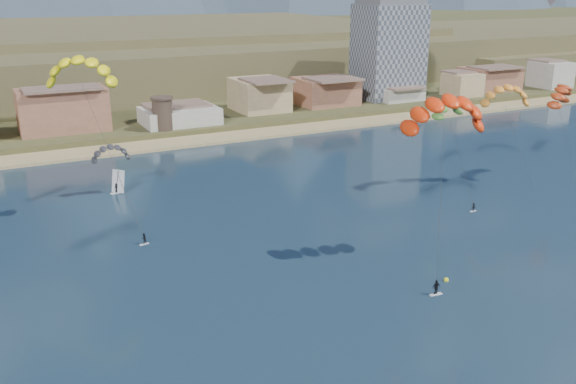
{
  "coord_description": "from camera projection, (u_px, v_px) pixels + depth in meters",
  "views": [
    {
      "loc": [
        -38.15,
        -43.8,
        38.25
      ],
      "look_at": [
        0.0,
        32.0,
        10.0
      ],
      "focal_mm": 39.22,
      "sensor_mm": 36.0,
      "label": 1
    }
  ],
  "objects": [
    {
      "name": "buoy",
      "position": [
        446.0,
        280.0,
        84.97
      ],
      "size": [
        0.68,
        0.68,
        0.68
      ],
      "color": "yellow",
      "rests_on": "ground"
    },
    {
      "name": "distant_kite_dark",
      "position": [
        110.0,
        150.0,
        116.22
      ],
      "size": [
        7.47,
        5.49,
        12.3
      ],
      "color": "#262626",
      "rests_on": "ground"
    },
    {
      "name": "ground",
      "position": [
        426.0,
        369.0,
        65.48
      ],
      "size": [
        2400.0,
        2400.0,
        0.0
      ],
      "primitive_type": "plane",
      "color": "#0E2232",
      "rests_on": "ground"
    },
    {
      "name": "distant_kite_red",
      "position": [
        560.0,
        92.0,
        124.56
      ],
      "size": [
        10.39,
        8.13,
        20.85
      ],
      "color": "#262626",
      "rests_on": "ground"
    },
    {
      "name": "land",
      "position": [
        12.0,
        30.0,
        540.08
      ],
      "size": [
        2200.0,
        900.0,
        4.0
      ],
      "color": "#4E4B2A",
      "rests_on": "ground"
    },
    {
      "name": "foothills",
      "position": [
        125.0,
        55.0,
        269.18
      ],
      "size": [
        940.0,
        210.0,
        18.0
      ],
      "color": "brown",
      "rests_on": "ground"
    },
    {
      "name": "beach",
      "position": [
        154.0,
        145.0,
        155.24
      ],
      "size": [
        2200.0,
        12.0,
        0.9
      ],
      "color": "tan",
      "rests_on": "ground"
    },
    {
      "name": "distant_kite_orange",
      "position": [
        507.0,
        92.0,
        120.81
      ],
      "size": [
        10.62,
        7.67,
        21.42
      ],
      "color": "#262626",
      "rests_on": "ground"
    },
    {
      "name": "kitesurfer_green",
      "position": [
        449.0,
        105.0,
        117.67
      ],
      "size": [
        9.21,
        15.88,
        20.44
      ],
      "color": "silver",
      "rests_on": "ground"
    },
    {
      "name": "apartment_tower",
      "position": [
        388.0,
        49.0,
        204.59
      ],
      "size": [
        20.0,
        16.0,
        32.0
      ],
      "color": "gray",
      "rests_on": "ground"
    },
    {
      "name": "kitesurfer_yellow",
      "position": [
        80.0,
        67.0,
        98.89
      ],
      "size": [
        12.43,
        19.07,
        29.89
      ],
      "color": "silver",
      "rests_on": "ground"
    },
    {
      "name": "windsurfer",
      "position": [
        117.0,
        186.0,
        120.12
      ],
      "size": [
        2.58,
        2.82,
        4.48
      ],
      "color": "silver",
      "rests_on": "ground"
    },
    {
      "name": "kitesurfer_orange",
      "position": [
        446.0,
        108.0,
        85.0
      ],
      "size": [
        14.73,
        13.6,
        25.95
      ],
      "color": "silver",
      "rests_on": "ground"
    },
    {
      "name": "watchtower",
      "position": [
        163.0,
        113.0,
        162.22
      ],
      "size": [
        5.82,
        5.82,
        8.6
      ],
      "color": "#47382D",
      "rests_on": "ground"
    }
  ]
}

